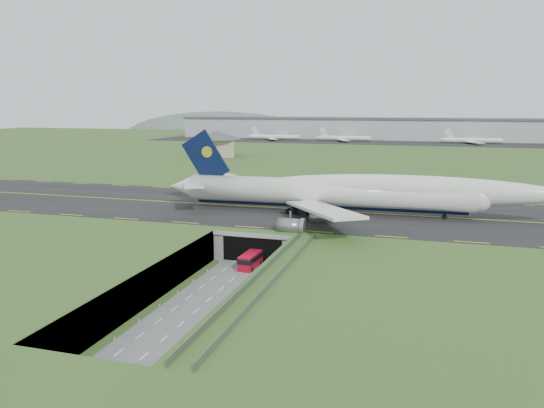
% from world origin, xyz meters
% --- Properties ---
extents(ground, '(900.00, 900.00, 0.00)m').
position_xyz_m(ground, '(0.00, 0.00, 0.00)').
color(ground, '#395E25').
rests_on(ground, ground).
extents(airfield_deck, '(800.00, 800.00, 6.00)m').
position_xyz_m(airfield_deck, '(0.00, 0.00, 3.00)').
color(airfield_deck, gray).
rests_on(airfield_deck, ground).
extents(trench_road, '(12.00, 75.00, 0.20)m').
position_xyz_m(trench_road, '(0.00, -7.50, 0.10)').
color(trench_road, slate).
rests_on(trench_road, ground).
extents(taxiway, '(800.00, 44.00, 0.18)m').
position_xyz_m(taxiway, '(0.00, 33.00, 6.09)').
color(taxiway, black).
rests_on(taxiway, airfield_deck).
extents(tunnel_portal, '(17.00, 22.30, 6.00)m').
position_xyz_m(tunnel_portal, '(0.00, 16.71, 3.33)').
color(tunnel_portal, gray).
rests_on(tunnel_portal, ground).
extents(guideway, '(3.00, 53.00, 7.05)m').
position_xyz_m(guideway, '(11.00, -19.11, 5.32)').
color(guideway, '#A8A8A3').
rests_on(guideway, ground).
extents(jumbo_jet, '(88.49, 57.99, 19.19)m').
position_xyz_m(jumbo_jet, '(16.17, 30.47, 11.15)').
color(jumbo_jet, silver).
rests_on(jumbo_jet, ground).
extents(shuttle_tram, '(2.87, 6.94, 2.81)m').
position_xyz_m(shuttle_tram, '(0.75, 4.66, 1.55)').
color(shuttle_tram, '#AA0B1E').
rests_on(shuttle_tram, ground).
extents(service_building, '(29.88, 29.88, 12.50)m').
position_xyz_m(service_building, '(-65.22, 148.62, 13.41)').
color(service_building, tan).
rests_on(service_building, ground).
extents(cargo_terminal, '(320.00, 67.00, 15.60)m').
position_xyz_m(cargo_terminal, '(-0.13, 299.41, 13.96)').
color(cargo_terminal, '#B2B2B2').
rests_on(cargo_terminal, ground).
extents(distant_hills, '(700.00, 91.00, 60.00)m').
position_xyz_m(distant_hills, '(64.38, 430.00, -4.00)').
color(distant_hills, '#54655F').
rests_on(distant_hills, ground).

